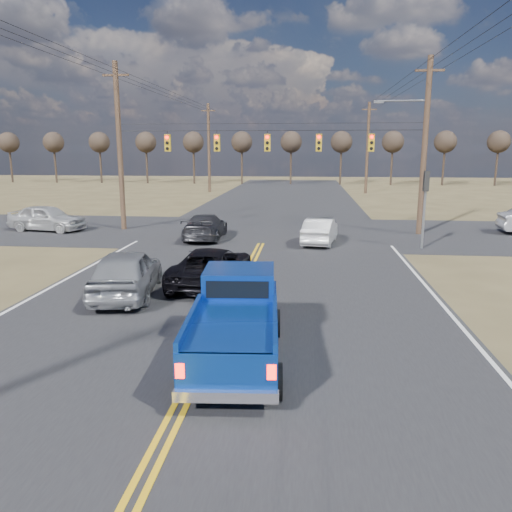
# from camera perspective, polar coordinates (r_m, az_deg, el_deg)

# --- Properties ---
(ground) EXTENTS (160.00, 160.00, 0.00)m
(ground) POSITION_cam_1_polar(r_m,az_deg,el_deg) (13.13, -5.13, -10.03)
(ground) COLOR brown
(ground) RESTS_ON ground
(road_main) EXTENTS (14.00, 120.00, 0.02)m
(road_main) POSITION_cam_1_polar(r_m,az_deg,el_deg) (22.61, -0.36, -0.50)
(road_main) COLOR #28282B
(road_main) RESTS_ON ground
(road_cross) EXTENTS (120.00, 12.00, 0.02)m
(road_cross) POSITION_cam_1_polar(r_m,az_deg,el_deg) (30.43, 1.27, 2.78)
(road_cross) COLOR #28282B
(road_cross) RESTS_ON ground
(signal_gantry) EXTENTS (19.60, 4.83, 10.00)m
(signal_gantry) POSITION_cam_1_polar(r_m,az_deg,el_deg) (29.78, 2.26, 12.36)
(signal_gantry) COLOR #473323
(signal_gantry) RESTS_ON ground
(utility_poles) EXTENTS (19.60, 58.32, 10.00)m
(utility_poles) POSITION_cam_1_polar(r_m,az_deg,el_deg) (29.03, 1.15, 12.69)
(utility_poles) COLOR #473323
(utility_poles) RESTS_ON ground
(treeline) EXTENTS (87.00, 117.80, 7.40)m
(treeline) POSITION_cam_1_polar(r_m,az_deg,el_deg) (38.97, 2.39, 13.24)
(treeline) COLOR #33261C
(treeline) RESTS_ON ground
(pickup_truck) EXTENTS (2.39, 5.38, 1.97)m
(pickup_truck) POSITION_cam_1_polar(r_m,az_deg,el_deg) (11.85, -2.26, -7.53)
(pickup_truck) COLOR black
(pickup_truck) RESTS_ON ground
(silver_suv) EXTENTS (2.65, 5.07, 1.65)m
(silver_suv) POSITION_cam_1_polar(r_m,az_deg,el_deg) (17.59, -14.59, -1.81)
(silver_suv) COLOR gray
(silver_suv) RESTS_ON ground
(black_suv) EXTENTS (2.61, 5.16, 1.40)m
(black_suv) POSITION_cam_1_polar(r_m,az_deg,el_deg) (18.47, -5.09, -1.19)
(black_suv) COLOR black
(black_suv) RESTS_ON ground
(white_car_queue) EXTENTS (2.09, 4.32, 1.36)m
(white_car_queue) POSITION_cam_1_polar(r_m,az_deg,el_deg) (26.72, 7.33, 2.86)
(white_car_queue) COLOR silver
(white_car_queue) RESTS_ON ground
(dgrey_car_queue) EXTENTS (2.03, 4.84, 1.40)m
(dgrey_car_queue) POSITION_cam_1_polar(r_m,az_deg,el_deg) (28.03, -5.82, 3.36)
(dgrey_car_queue) COLOR #2C2D31
(dgrey_car_queue) RESTS_ON ground
(cross_car_west) EXTENTS (2.65, 4.98, 1.61)m
(cross_car_west) POSITION_cam_1_polar(r_m,az_deg,el_deg) (33.21, -22.79, 4.03)
(cross_car_west) COLOR #B8B8B8
(cross_car_west) RESTS_ON ground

